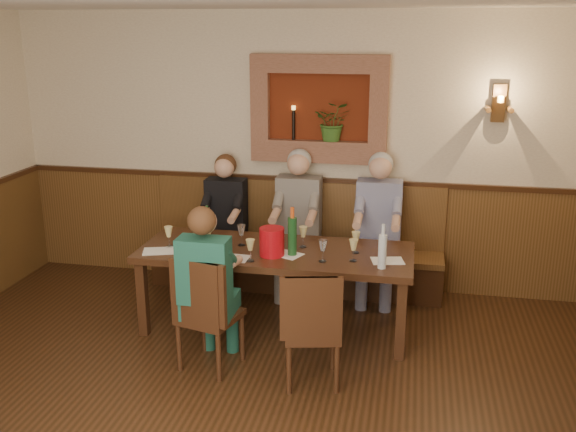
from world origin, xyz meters
name	(u,v)px	position (x,y,z in m)	size (l,w,h in m)	color
room_shell	(204,167)	(0.00, 0.00, 1.89)	(6.04, 6.04, 2.82)	beige
wainscoting	(212,373)	(0.00, 0.00, 0.59)	(6.02, 6.02, 1.15)	#503517
wall_niche	(323,114)	(0.24, 2.94, 1.81)	(1.36, 0.30, 1.06)	#61200D
wall_sconce	(499,104)	(1.90, 2.93, 1.94)	(0.25, 0.20, 0.35)	#503517
dining_table	(276,257)	(0.00, 1.85, 0.68)	(2.40, 0.90, 0.75)	#341D0F
bench	(295,258)	(0.00, 2.79, 0.33)	(3.00, 0.45, 1.11)	#381E0F
chair_near_left	(209,335)	(-0.37, 1.06, 0.28)	(0.52, 0.52, 0.96)	#341D0F
chair_near_right	(312,350)	(0.47, 0.98, 0.27)	(0.49, 0.49, 0.94)	#341D0F
person_bench_left	(225,234)	(-0.73, 2.69, 0.58)	(0.41, 0.50, 1.40)	black
person_bench_mid	(297,235)	(0.04, 2.69, 0.61)	(0.44, 0.54, 1.48)	#57504F
person_bench_right	(377,240)	(0.84, 2.69, 0.61)	(0.44, 0.54, 1.48)	navy
person_chair_front	(209,302)	(-0.37, 1.07, 0.56)	(0.39, 0.48, 1.37)	#16414F
spittoon_bucket	(272,242)	(0.00, 1.70, 0.87)	(0.21, 0.21, 0.24)	#B50B13
wine_bottle_green_a	(292,235)	(0.17, 1.74, 0.93)	(0.08, 0.08, 0.43)	#19471E
wine_bottle_green_b	(207,228)	(-0.64, 1.90, 0.89)	(0.08, 0.08, 0.35)	#19471E
water_bottle	(382,250)	(0.94, 1.58, 0.90)	(0.08, 0.08, 0.37)	silver
tasting_sheet_a	(160,251)	(-0.99, 1.61, 0.75)	(0.29, 0.20, 0.00)	white
tasting_sheet_b	(286,254)	(0.11, 1.75, 0.75)	(0.27, 0.19, 0.00)	white
tasting_sheet_c	(387,261)	(0.98, 1.75, 0.75)	(0.27, 0.19, 0.00)	white
tasting_sheet_d	(233,258)	(-0.31, 1.57, 0.75)	(0.27, 0.19, 0.00)	white
wine_glass_0	(169,237)	(-0.95, 1.73, 0.85)	(0.08, 0.08, 0.19)	#DCCF83
wine_glass_1	(198,229)	(-0.76, 1.99, 0.85)	(0.08, 0.08, 0.19)	white
wine_glass_2	(207,242)	(-0.57, 1.67, 0.85)	(0.08, 0.08, 0.19)	#DCCF83
wine_glass_3	(241,235)	(-0.33, 1.90, 0.85)	(0.08, 0.08, 0.19)	white
wine_glass_4	(269,243)	(-0.04, 1.75, 0.85)	(0.08, 0.08, 0.19)	#DCCF83
wine_glass_5	(303,237)	(0.23, 1.96, 0.85)	(0.08, 0.08, 0.19)	#DCCF83
wine_glass_6	(323,251)	(0.45, 1.63, 0.85)	(0.08, 0.08, 0.19)	white
wine_glass_7	(356,242)	(0.70, 1.90, 0.85)	(0.08, 0.08, 0.19)	#DCCF83
wine_glass_8	(383,250)	(0.94, 1.76, 0.85)	(0.08, 0.08, 0.19)	white
wine_glass_9	(250,250)	(-0.15, 1.53, 0.85)	(0.08, 0.08, 0.19)	#DCCF83
wine_glass_10	(353,250)	(0.70, 1.70, 0.85)	(0.08, 0.08, 0.19)	#DCCF83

